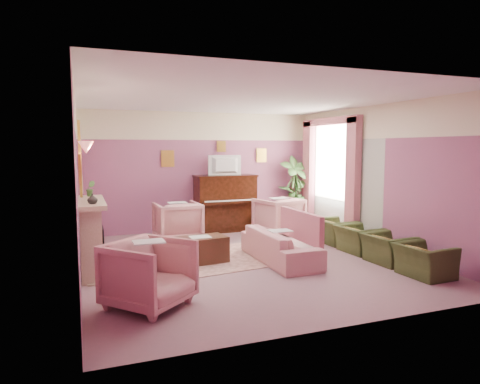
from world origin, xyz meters
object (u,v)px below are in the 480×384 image
object	(u,v)px
television	(226,164)
olive_chair_d	(335,227)
side_table	(292,212)
olive_chair_b	(388,244)
floral_armchair_front	(149,270)
floral_armchair_left	(177,220)
coffee_table	(197,250)
floral_armchair_right	(279,214)
olive_chair_c	(359,235)
piano	(225,204)
sofa	(280,240)
olive_chair_a	(424,255)

from	to	relation	value
television	olive_chair_d	bearing A→B (deg)	-50.30
side_table	olive_chair_b	bearing A→B (deg)	-91.30
floral_armchair_front	floral_armchair_left	bearing A→B (deg)	72.33
coffee_table	floral_armchair_front	size ratio (longest dim) A/B	1.07
floral_armchair_right	olive_chair_d	bearing A→B (deg)	-61.79
floral_armchair_right	floral_armchair_left	bearing A→B (deg)	178.87
floral_armchair_right	olive_chair_c	size ratio (longest dim) A/B	1.20
coffee_table	piano	bearing A→B (deg)	61.85
sofa	floral_armchair_right	xyz separation A→B (m)	(0.99, 2.12, 0.09)
floral_armchair_front	olive_chair_b	size ratio (longest dim) A/B	1.20
olive_chair_d	side_table	xyz separation A→B (m)	(0.08, 2.04, 0.02)
coffee_table	side_table	size ratio (longest dim) A/B	1.43
television	sofa	xyz separation A→B (m)	(0.01, -2.89, -1.22)
piano	olive_chair_c	size ratio (longest dim) A/B	1.81
olive_chair_c	olive_chair_d	size ratio (longest dim) A/B	1.00
olive_chair_a	olive_chair_c	bearing A→B (deg)	90.00
sofa	side_table	xyz separation A→B (m)	(1.75, 2.90, -0.03)
television	olive_chair_b	distance (m)	4.23
olive_chair_a	side_table	bearing A→B (deg)	88.94
floral_armchair_left	floral_armchair_right	xyz separation A→B (m)	(2.33, -0.05, 0.00)
television	side_table	xyz separation A→B (m)	(1.77, 0.01, -1.25)
olive_chair_c	olive_chair_d	xyz separation A→B (m)	(0.00, 0.82, 0.00)
floral_armchair_right	side_table	xyz separation A→B (m)	(0.76, 0.78, -0.12)
piano	olive_chair_b	world-z (taller)	piano
floral_armchair_right	olive_chair_a	bearing A→B (deg)	-79.71
floral_armchair_right	side_table	distance (m)	1.09
piano	sofa	distance (m)	2.95
olive_chair_b	olive_chair_c	xyz separation A→B (m)	(0.00, 0.82, 0.00)
floral_armchair_left	floral_armchair_front	xyz separation A→B (m)	(-1.13, -3.54, 0.00)
olive_chair_a	coffee_table	bearing A→B (deg)	147.15
piano	sofa	size ratio (longest dim) A/B	0.74
television	olive_chair_d	xyz separation A→B (m)	(1.68, -2.03, -1.27)
olive_chair_c	olive_chair_d	distance (m)	0.82
side_table	sofa	bearing A→B (deg)	-121.14
olive_chair_b	olive_chair_a	bearing A→B (deg)	-90.00
floral_armchair_front	olive_chair_c	distance (m)	4.37
television	floral_armchair_left	bearing A→B (deg)	-151.32
television	coffee_table	world-z (taller)	television
piano	floral_armchair_front	world-z (taller)	piano
olive_chair_d	side_table	size ratio (longest dim) A/B	1.11
coffee_table	olive_chair_b	size ratio (longest dim) A/B	1.29
floral_armchair_left	olive_chair_d	size ratio (longest dim) A/B	1.20
olive_chair_b	olive_chair_c	bearing A→B (deg)	90.00
piano	olive_chair_b	bearing A→B (deg)	-65.64
floral_armchair_front	olive_chair_c	xyz separation A→B (m)	(4.13, 1.41, -0.13)
floral_armchair_left	floral_armchair_front	size ratio (longest dim) A/B	1.00
olive_chair_a	side_table	distance (m)	4.50
side_table	coffee_table	bearing A→B (deg)	-141.18
floral_armchair_right	floral_armchair_front	xyz separation A→B (m)	(-3.46, -3.49, 0.00)
coffee_table	olive_chair_a	world-z (taller)	olive_chair_a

